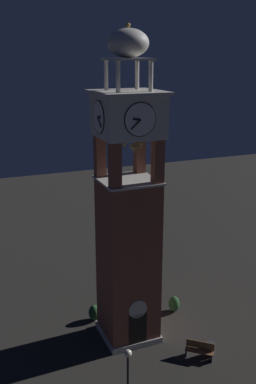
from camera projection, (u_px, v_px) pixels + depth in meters
The scene contains 8 objects.
ground at pixel (128, 334), 27.61m from camera, with size 80.00×80.00×0.00m, color #2A2925.
clock_tower at pixel (128, 221), 25.44m from camera, with size 3.57×3.57×17.87m.
park_bench at pixel (200, 350), 25.34m from camera, with size 1.50×1.38×0.95m.
lamp_post at pixel (128, 370), 20.70m from camera, with size 0.36×0.36×3.58m.
trash_bin at pixel (210, 349), 25.56m from camera, with size 0.52×0.52×0.80m, color #2D2D33.
shrub_near_entry at pixel (114, 307), 29.93m from camera, with size 1.27×1.27×0.69m, color #28562D.
shrub_left_of_tower at pixel (174, 304), 29.92m from camera, with size 0.73×0.73×1.07m, color #28562D.
shrub_behind_bench at pixel (94, 313), 28.92m from camera, with size 0.72×0.72×1.05m, color #28562D.
Camera 1 is at (-8.96, -22.11, 16.37)m, focal length 42.29 mm.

